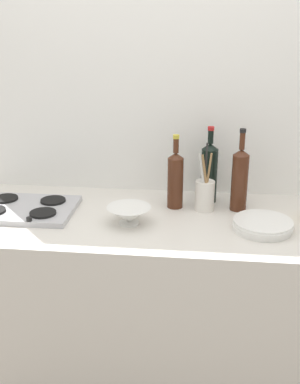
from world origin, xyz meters
TOP-DOWN VIEW (x-y plane):
  - ground_plane at (0.00, 0.00)m, footprint 6.00×6.00m
  - counter_block at (0.00, 0.00)m, footprint 1.80×0.70m
  - backsplash_panel at (0.00, 0.38)m, footprint 1.90×0.06m
  - stovetop_hob at (-0.57, 0.01)m, footprint 0.45×0.33m
  - plate_stack at (0.47, -0.07)m, footprint 0.25×0.25m
  - wine_bottle_leftmost at (0.38, 0.14)m, footprint 0.07×0.07m
  - wine_bottle_mid_left at (0.25, 0.23)m, footprint 0.08×0.08m
  - wine_bottle_mid_right at (0.10, 0.14)m, footprint 0.07×0.07m
  - mixing_bowl at (-0.08, -0.07)m, footprint 0.19×0.19m
  - utensil_crock at (0.23, 0.12)m, footprint 0.09×0.09m

SIDE VIEW (x-z plane):
  - ground_plane at x=0.00m, z-range 0.00..0.00m
  - counter_block at x=0.00m, z-range 0.00..0.90m
  - stovetop_hob at x=-0.57m, z-range 0.89..0.93m
  - plate_stack at x=0.47m, z-range 0.90..0.94m
  - mixing_bowl at x=-0.08m, z-range 0.90..0.98m
  - utensil_crock at x=0.23m, z-range 0.82..1.14m
  - wine_bottle_mid_right at x=0.10m, z-range 0.87..1.20m
  - wine_bottle_mid_left at x=0.25m, z-range 0.87..1.23m
  - wine_bottle_leftmost at x=0.38m, z-range 0.86..1.23m
  - backsplash_panel at x=0.00m, z-range 0.00..2.22m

